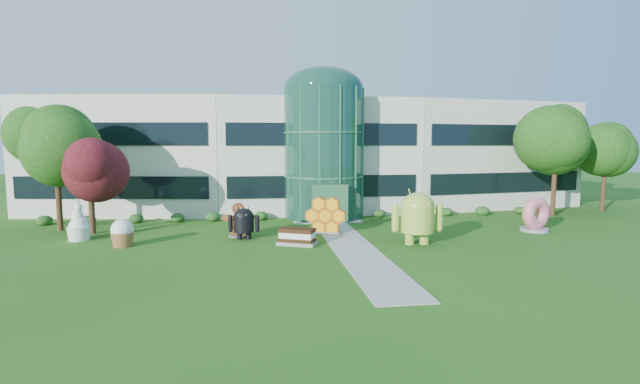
{
  "coord_description": "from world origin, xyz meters",
  "views": [
    {
      "loc": [
        -5.34,
        -23.2,
        5.7
      ],
      "look_at": [
        -1.14,
        6.0,
        2.6
      ],
      "focal_mm": 26.0,
      "sensor_mm": 36.0,
      "label": 1
    }
  ],
  "objects": [
    {
      "name": "walkway",
      "position": [
        0.0,
        2.0,
        0.02
      ],
      "size": [
        2.4,
        20.0,
        0.04
      ],
      "primitive_type": "cube",
      "color": "#9E9E93",
      "rests_on": "ground"
    },
    {
      "name": "honeycomb",
      "position": [
        -0.89,
        5.29,
        1.08
      ],
      "size": [
        2.91,
        1.8,
        2.15
      ],
      "primitive_type": null,
      "rotation": [
        0.0,
        0.0,
        -0.32
      ],
      "color": "#FFAA19",
      "rests_on": "ground"
    },
    {
      "name": "building",
      "position": [
        0.0,
        18.0,
        4.65
      ],
      "size": [
        46.0,
        15.0,
        9.3
      ],
      "primitive_type": null,
      "color": "beige",
      "rests_on": "ground"
    },
    {
      "name": "trees_backdrop",
      "position": [
        0.0,
        13.0,
        4.2
      ],
      "size": [
        52.0,
        8.0,
        8.4
      ],
      "primitive_type": null,
      "color": "#1C4411",
      "rests_on": "ground"
    },
    {
      "name": "android_green",
      "position": [
        3.8,
        1.63,
        1.74
      ],
      "size": [
        3.18,
        2.22,
        3.47
      ],
      "primitive_type": null,
      "rotation": [
        0.0,
        0.0,
        -0.06
      ],
      "color": "#A0C23E",
      "rests_on": "ground"
    },
    {
      "name": "atrium",
      "position": [
        0.0,
        12.0,
        4.9
      ],
      "size": [
        6.0,
        6.0,
        9.8
      ],
      "primitive_type": "cylinder",
      "color": "#194738",
      "rests_on": "ground"
    },
    {
      "name": "ground",
      "position": [
        0.0,
        0.0,
        0.0
      ],
      "size": [
        140.0,
        140.0,
        0.0
      ],
      "primitive_type": "plane",
      "color": "#215114",
      "rests_on": "ground"
    },
    {
      "name": "donut",
      "position": [
        12.73,
        4.26,
        1.14
      ],
      "size": [
        2.43,
        1.72,
        2.29
      ],
      "primitive_type": null,
      "rotation": [
        0.0,
        0.0,
        0.33
      ],
      "color": "#E25677",
      "rests_on": "ground"
    },
    {
      "name": "ice_cream_sandwich",
      "position": [
        -2.97,
        2.4,
        0.48
      ],
      "size": [
        2.4,
        1.86,
        0.96
      ],
      "primitive_type": null,
      "rotation": [
        0.0,
        0.0,
        -0.42
      ],
      "color": "black",
      "rests_on": "ground"
    },
    {
      "name": "tree_red",
      "position": [
        -15.5,
        7.5,
        3.0
      ],
      "size": [
        4.0,
        4.0,
        6.0
      ],
      "primitive_type": null,
      "color": "#3F0C14",
      "rests_on": "ground"
    },
    {
      "name": "gingerbread",
      "position": [
        -6.3,
        5.24,
        1.06
      ],
      "size": [
        2.41,
        1.2,
        2.13
      ],
      "primitive_type": null,
      "rotation": [
        0.0,
        0.0,
        0.14
      ],
      "color": "maroon",
      "rests_on": "ground"
    },
    {
      "name": "android_black",
      "position": [
        -5.97,
        4.43,
        1.1
      ],
      "size": [
        2.1,
        1.56,
        2.2
      ],
      "primitive_type": null,
      "rotation": [
        0.0,
        0.0,
        -0.14
      ],
      "color": "black",
      "rests_on": "ground"
    },
    {
      "name": "cupcake",
      "position": [
        -12.6,
        3.37,
        0.78
      ],
      "size": [
        1.34,
        1.34,
        1.56
      ],
      "primitive_type": null,
      "rotation": [
        0.0,
        0.0,
        0.03
      ],
      "color": "white",
      "rests_on": "ground"
    },
    {
      "name": "froyo",
      "position": [
        -15.61,
        5.48,
        1.22
      ],
      "size": [
        1.84,
        1.84,
        2.44
      ],
      "primitive_type": null,
      "rotation": [
        0.0,
        0.0,
        -0.37
      ],
      "color": "white",
      "rests_on": "ground"
    }
  ]
}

